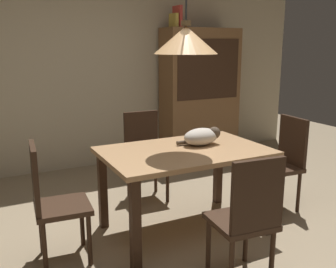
{
  "coord_description": "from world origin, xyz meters",
  "views": [
    {
      "loc": [
        -1.45,
        -2.38,
        1.62
      ],
      "look_at": [
        0.04,
        0.58,
        0.85
      ],
      "focal_mm": 40.89,
      "sensor_mm": 36.0,
      "label": 1
    }
  ],
  "objects_px": {
    "hutch_bookcase": "(200,97)",
    "chair_left_side": "(51,198)",
    "cat_sleeping": "(202,136)",
    "book_yellow_short": "(174,20)",
    "dining_table": "(185,161)",
    "chair_far_back": "(145,151)",
    "book_red_tall": "(177,17)",
    "pendant_lamp": "(186,40)",
    "chair_near_front": "(247,215)",
    "chair_right_side": "(283,159)"
  },
  "relations": [
    {
      "from": "book_red_tall",
      "to": "chair_near_front",
      "type": "bearing_deg",
      "value": -108.93
    },
    {
      "from": "dining_table",
      "to": "chair_left_side",
      "type": "bearing_deg",
      "value": 179.67
    },
    {
      "from": "chair_left_side",
      "to": "book_yellow_short",
      "type": "distance_m",
      "value": 3.15
    },
    {
      "from": "cat_sleeping",
      "to": "book_red_tall",
      "type": "height_order",
      "value": "book_red_tall"
    },
    {
      "from": "hutch_bookcase",
      "to": "book_red_tall",
      "type": "bearing_deg",
      "value": 179.77
    },
    {
      "from": "chair_far_back",
      "to": "hutch_bookcase",
      "type": "xyz_separation_m",
      "value": [
        1.33,
        1.06,
        0.38
      ]
    },
    {
      "from": "pendant_lamp",
      "to": "chair_right_side",
      "type": "bearing_deg",
      "value": -0.28
    },
    {
      "from": "chair_left_side",
      "to": "chair_far_back",
      "type": "distance_m",
      "value": 1.43
    },
    {
      "from": "cat_sleeping",
      "to": "hutch_bookcase",
      "type": "xyz_separation_m",
      "value": [
        1.12,
        1.87,
        0.06
      ]
    },
    {
      "from": "chair_near_front",
      "to": "book_yellow_short",
      "type": "bearing_deg",
      "value": 72.11
    },
    {
      "from": "hutch_bookcase",
      "to": "chair_far_back",
      "type": "bearing_deg",
      "value": -141.32
    },
    {
      "from": "chair_left_side",
      "to": "cat_sleeping",
      "type": "xyz_separation_m",
      "value": [
        1.34,
        0.06,
        0.32
      ]
    },
    {
      "from": "cat_sleeping",
      "to": "book_yellow_short",
      "type": "xyz_separation_m",
      "value": [
        0.69,
        1.87,
        1.11
      ]
    },
    {
      "from": "pendant_lamp",
      "to": "book_yellow_short",
      "type": "xyz_separation_m",
      "value": [
        0.9,
        1.94,
        0.28
      ]
    },
    {
      "from": "book_yellow_short",
      "to": "chair_near_front",
      "type": "bearing_deg",
      "value": -107.89
    },
    {
      "from": "dining_table",
      "to": "cat_sleeping",
      "type": "relative_size",
      "value": 3.57
    },
    {
      "from": "chair_right_side",
      "to": "book_yellow_short",
      "type": "height_order",
      "value": "book_yellow_short"
    },
    {
      "from": "pendant_lamp",
      "to": "book_yellow_short",
      "type": "distance_m",
      "value": 2.16
    },
    {
      "from": "pendant_lamp",
      "to": "book_red_tall",
      "type": "bearing_deg",
      "value": 63.69
    },
    {
      "from": "pendant_lamp",
      "to": "hutch_bookcase",
      "type": "relative_size",
      "value": 0.7
    },
    {
      "from": "dining_table",
      "to": "chair_right_side",
      "type": "bearing_deg",
      "value": -0.28
    },
    {
      "from": "chair_right_side",
      "to": "book_yellow_short",
      "type": "bearing_deg",
      "value": 96.55
    },
    {
      "from": "hutch_bookcase",
      "to": "chair_left_side",
      "type": "bearing_deg",
      "value": -141.8
    },
    {
      "from": "cat_sleeping",
      "to": "pendant_lamp",
      "type": "bearing_deg",
      "value": -161.93
    },
    {
      "from": "chair_far_back",
      "to": "pendant_lamp",
      "type": "bearing_deg",
      "value": -90.18
    },
    {
      "from": "chair_near_front",
      "to": "book_yellow_short",
      "type": "distance_m",
      "value": 3.29
    },
    {
      "from": "hutch_bookcase",
      "to": "pendant_lamp",
      "type": "bearing_deg",
      "value": -124.44
    },
    {
      "from": "book_red_tall",
      "to": "chair_right_side",
      "type": "bearing_deg",
      "value": -85.11
    },
    {
      "from": "chair_left_side",
      "to": "pendant_lamp",
      "type": "relative_size",
      "value": 0.72
    },
    {
      "from": "book_yellow_short",
      "to": "book_red_tall",
      "type": "height_order",
      "value": "book_red_tall"
    },
    {
      "from": "chair_right_side",
      "to": "cat_sleeping",
      "type": "height_order",
      "value": "chair_right_side"
    },
    {
      "from": "chair_far_back",
      "to": "book_yellow_short",
      "type": "distance_m",
      "value": 2.0
    },
    {
      "from": "chair_left_side",
      "to": "book_yellow_short",
      "type": "xyz_separation_m",
      "value": [
        2.03,
        1.94,
        1.43
      ]
    },
    {
      "from": "hutch_bookcase",
      "to": "book_red_tall",
      "type": "height_order",
      "value": "book_red_tall"
    },
    {
      "from": "book_red_tall",
      "to": "chair_left_side",
      "type": "bearing_deg",
      "value": -137.16
    },
    {
      "from": "cat_sleeping",
      "to": "book_yellow_short",
      "type": "relative_size",
      "value": 1.96
    },
    {
      "from": "dining_table",
      "to": "hutch_bookcase",
      "type": "xyz_separation_m",
      "value": [
        1.33,
        1.94,
        0.24
      ]
    },
    {
      "from": "chair_far_back",
      "to": "book_yellow_short",
      "type": "bearing_deg",
      "value": 49.78
    },
    {
      "from": "cat_sleeping",
      "to": "hutch_bookcase",
      "type": "relative_size",
      "value": 0.21
    },
    {
      "from": "dining_table",
      "to": "chair_far_back",
      "type": "distance_m",
      "value": 0.89
    },
    {
      "from": "chair_far_back",
      "to": "cat_sleeping",
      "type": "height_order",
      "value": "chair_far_back"
    },
    {
      "from": "chair_near_front",
      "to": "book_yellow_short",
      "type": "xyz_separation_m",
      "value": [
        0.91,
        2.82,
        1.43
      ]
    },
    {
      "from": "dining_table",
      "to": "hutch_bookcase",
      "type": "distance_m",
      "value": 2.37
    },
    {
      "from": "book_yellow_short",
      "to": "book_red_tall",
      "type": "xyz_separation_m",
      "value": [
        0.06,
        0.0,
        0.05
      ]
    },
    {
      "from": "chair_far_back",
      "to": "book_red_tall",
      "type": "distance_m",
      "value": 2.06
    },
    {
      "from": "chair_right_side",
      "to": "chair_near_front",
      "type": "bearing_deg",
      "value": -142.45
    },
    {
      "from": "dining_table",
      "to": "chair_right_side",
      "type": "relative_size",
      "value": 1.51
    },
    {
      "from": "pendant_lamp",
      "to": "book_yellow_short",
      "type": "height_order",
      "value": "pendant_lamp"
    },
    {
      "from": "book_yellow_short",
      "to": "book_red_tall",
      "type": "relative_size",
      "value": 0.71
    },
    {
      "from": "chair_far_back",
      "to": "book_red_tall",
      "type": "xyz_separation_m",
      "value": [
        0.96,
        1.07,
        1.48
      ]
    }
  ]
}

